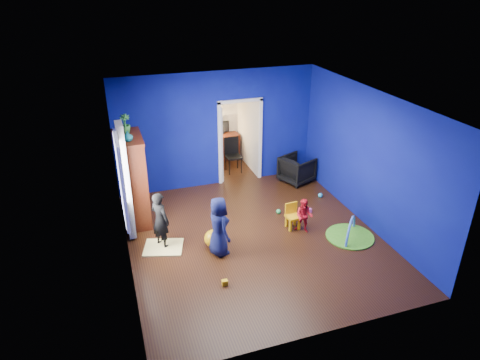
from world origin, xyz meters
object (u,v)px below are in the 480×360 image
object	(u,v)px
child_black	(160,220)
hopper_ball	(213,238)
armchair	(297,169)
kid_chair	(293,218)
vase	(128,136)
toddler_red	(304,216)
child_navy	(219,226)
folding_chair	(234,156)
tv_armoire	(132,180)
play_mat	(350,236)
study_desk	(224,147)
crt_tv	(134,178)

from	to	relation	value
child_black	hopper_ball	size ratio (longest dim) A/B	3.27
armchair	kid_chair	bearing A→B (deg)	130.25
vase	toddler_red	bearing A→B (deg)	-21.57
child_navy	folding_chair	xyz separation A→B (m)	(1.42, 3.55, -0.14)
armchair	child_navy	xyz separation A→B (m)	(-2.80, -2.45, 0.26)
toddler_red	vase	size ratio (longest dim) A/B	3.69
hopper_ball	toddler_red	bearing A→B (deg)	-2.01
toddler_red	folding_chair	xyz separation A→B (m)	(-0.47, 3.37, 0.08)
kid_chair	armchair	bearing A→B (deg)	57.71
child_navy	tv_armoire	size ratio (longest dim) A/B	0.61
hopper_ball	play_mat	size ratio (longest dim) A/B	0.37
toddler_red	hopper_ball	size ratio (longest dim) A/B	2.08
child_navy	tv_armoire	distance (m)	2.30
play_mat	folding_chair	distance (m)	4.11
hopper_ball	study_desk	xyz separation A→B (m)	(1.47, 4.26, 0.19)
crt_tv	hopper_ball	distance (m)	2.18
armchair	vase	world-z (taller)	vase
child_navy	crt_tv	xyz separation A→B (m)	(-1.36, 1.78, 0.42)
tv_armoire	folding_chair	bearing A→B (deg)	32.13
hopper_ball	play_mat	world-z (taller)	hopper_ball
kid_chair	play_mat	size ratio (longest dim) A/B	0.51
toddler_red	folding_chair	size ratio (longest dim) A/B	0.82
kid_chair	crt_tv	bearing A→B (deg)	150.44
child_navy	toddler_red	distance (m)	1.92
tv_armoire	armchair	bearing A→B (deg)	9.06
child_black	tv_armoire	size ratio (longest dim) A/B	0.60
hopper_ball	play_mat	bearing A→B (deg)	-11.65
play_mat	folding_chair	world-z (taller)	folding_chair
armchair	toddler_red	world-z (taller)	toddler_red
kid_chair	play_mat	world-z (taller)	kid_chair
child_black	child_navy	bearing A→B (deg)	-155.22
tv_armoire	play_mat	distance (m)	4.72
tv_armoire	folding_chair	xyz separation A→B (m)	(2.82, 1.77, -0.52)
vase	hopper_ball	bearing A→B (deg)	-42.50
child_black	study_desk	world-z (taller)	child_black
play_mat	study_desk	bearing A→B (deg)	105.06
toddler_red	child_navy	bearing A→B (deg)	-136.26
child_navy	vase	xyz separation A→B (m)	(-1.40, 1.48, 1.46)
child_black	kid_chair	distance (m)	2.79
child_navy	study_desk	size ratio (longest dim) A/B	1.36
toddler_red	study_desk	size ratio (longest dim) A/B	0.86
crt_tv	study_desk	distance (m)	3.95
kid_chair	tv_armoire	bearing A→B (deg)	150.71
hopper_ball	child_black	bearing A→B (deg)	159.98
toddler_red	kid_chair	size ratio (longest dim) A/B	1.51
armchair	crt_tv	xyz separation A→B (m)	(-4.16, -0.67, 0.68)
crt_tv	kid_chair	world-z (taller)	crt_tv
armchair	child_navy	world-z (taller)	child_navy
folding_chair	crt_tv	bearing A→B (deg)	-147.50
armchair	toddler_red	xyz separation A→B (m)	(-0.91, -2.27, 0.03)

